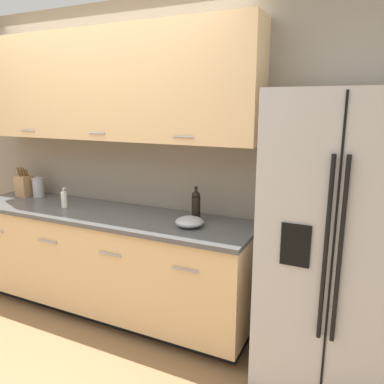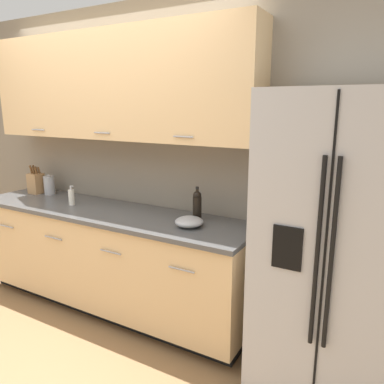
# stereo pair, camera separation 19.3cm
# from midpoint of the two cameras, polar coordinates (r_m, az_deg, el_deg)

# --- Properties ---
(ground_plane) EXTENTS (14.00, 14.00, 0.00)m
(ground_plane) POSITION_cam_midpoint_polar(r_m,az_deg,el_deg) (3.15, -21.93, -22.01)
(ground_plane) COLOR olive
(wall_back) EXTENTS (10.00, 0.39, 2.60)m
(wall_back) POSITION_cam_midpoint_polar(r_m,az_deg,el_deg) (3.38, -9.08, 8.74)
(wall_back) COLOR gray
(wall_back) RESTS_ON ground_plane
(counter_unit) EXTENTS (2.62, 0.64, 0.90)m
(counter_unit) POSITION_cam_midpoint_polar(r_m,az_deg,el_deg) (3.39, -10.82, -9.86)
(counter_unit) COLOR black
(counter_unit) RESTS_ON ground_plane
(refrigerator) EXTENTS (0.86, 0.76, 1.86)m
(refrigerator) POSITION_cam_midpoint_polar(r_m,az_deg,el_deg) (2.46, 23.14, -7.95)
(refrigerator) COLOR #B2B2B5
(refrigerator) RESTS_ON ground_plane
(knife_block) EXTENTS (0.13, 0.12, 0.29)m
(knife_block) POSITION_cam_midpoint_polar(r_m,az_deg,el_deg) (4.03, -21.42, 1.31)
(knife_block) COLOR #A87A4C
(knife_block) RESTS_ON counter_unit
(wine_bottle) EXTENTS (0.07, 0.07, 0.26)m
(wine_bottle) POSITION_cam_midpoint_polar(r_m,az_deg,el_deg) (2.87, 2.71, -1.98)
(wine_bottle) COLOR black
(wine_bottle) RESTS_ON counter_unit
(soap_dispenser) EXTENTS (0.06, 0.05, 0.18)m
(soap_dispenser) POSITION_cam_midpoint_polar(r_m,az_deg,el_deg) (3.45, -16.39, -0.75)
(soap_dispenser) COLOR silver
(soap_dispenser) RESTS_ON counter_unit
(steel_canister) EXTENTS (0.11, 0.11, 0.20)m
(steel_canister) POSITION_cam_midpoint_polar(r_m,az_deg,el_deg) (3.94, -19.63, 1.00)
(steel_canister) COLOR #A3A3A5
(steel_canister) RESTS_ON counter_unit
(mixing_bowl) EXTENTS (0.21, 0.21, 0.07)m
(mixing_bowl) POSITION_cam_midpoint_polar(r_m,az_deg,el_deg) (2.74, 1.58, -4.57)
(mixing_bowl) COLOR #A3A3A5
(mixing_bowl) RESTS_ON counter_unit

